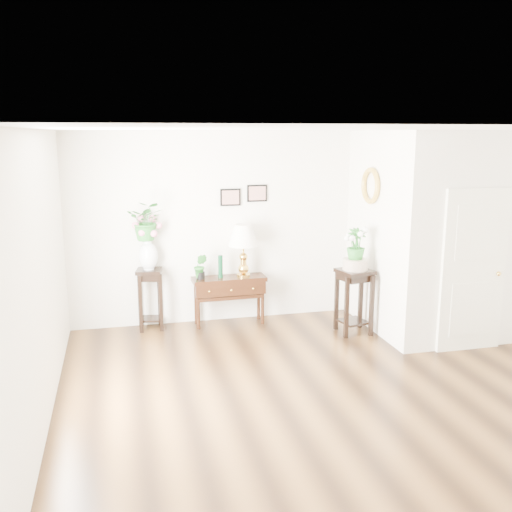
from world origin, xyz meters
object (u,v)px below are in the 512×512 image
object	(u,v)px
table_lamp	(243,253)
plant_stand_b	(354,301)
plant_stand_a	(150,299)
console_table	(229,301)

from	to	relation	value
table_lamp	plant_stand_b	size ratio (longest dim) A/B	0.85
plant_stand_a	plant_stand_b	size ratio (longest dim) A/B	0.96
console_table	table_lamp	xyz separation A→B (m)	(0.22, 0.00, 0.71)
console_table	table_lamp	distance (m)	0.74
console_table	plant_stand_a	size ratio (longest dim) A/B	1.22
console_table	table_lamp	world-z (taller)	table_lamp
plant_stand_b	console_table	bearing A→B (deg)	154.36
console_table	plant_stand_b	distance (m)	1.81
plant_stand_a	console_table	bearing A→B (deg)	-3.28
table_lamp	plant_stand_a	bearing A→B (deg)	177.24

